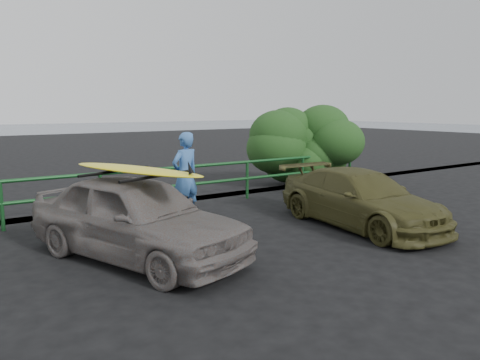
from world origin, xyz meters
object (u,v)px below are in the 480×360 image
object	(u,v)px
olive_vehicle	(361,199)
man	(185,175)
guardrail	(143,191)
sedan	(137,217)
surfboard	(135,170)

from	to	relation	value
olive_vehicle	man	bearing A→B (deg)	136.94
guardrail	olive_vehicle	distance (m)	4.96
olive_vehicle	man	distance (m)	3.86
guardrail	olive_vehicle	size ratio (longest dim) A/B	3.49
guardrail	man	size ratio (longest dim) A/B	7.31
guardrail	sedan	world-z (taller)	sedan
sedan	surfboard	distance (m)	0.78
olive_vehicle	guardrail	bearing A→B (deg)	135.03
guardrail	olive_vehicle	bearing A→B (deg)	-49.55
guardrail	surfboard	xyz separation A→B (m)	(-1.43, -3.17, 0.95)
guardrail	surfboard	size ratio (longest dim) A/B	4.89
sedan	olive_vehicle	size ratio (longest dim) A/B	1.01
sedan	olive_vehicle	bearing A→B (deg)	-27.11
olive_vehicle	surfboard	distance (m)	4.78
olive_vehicle	surfboard	size ratio (longest dim) A/B	1.40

